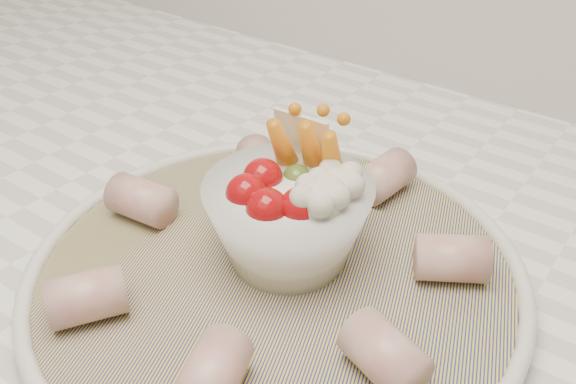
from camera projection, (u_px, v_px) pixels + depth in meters
The scene contains 3 objects.
serving_platter at pixel (276, 272), 0.47m from camera, with size 0.46×0.46×0.02m.
veggie_bowl at pixel (290, 214), 0.46m from camera, with size 0.12×0.12×0.11m.
cured_meat_rolls at pixel (275, 249), 0.46m from camera, with size 0.29×0.30×0.03m.
Camera 1 is at (0.28, 1.08, 1.25)m, focal length 40.00 mm.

